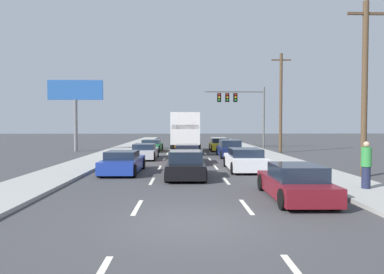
% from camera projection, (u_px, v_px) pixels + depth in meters
% --- Properties ---
extents(ground_plane, '(140.00, 140.00, 0.00)m').
position_uv_depth(ground_plane, '(186.00, 151.00, 33.97)').
color(ground_plane, '#3D3D3F').
extents(sidewalk_right, '(2.74, 80.00, 0.14)m').
position_uv_depth(sidewalk_right, '(264.00, 154.00, 29.14)').
color(sidewalk_right, '#9E9E99').
rests_on(sidewalk_right, ground_plane).
extents(sidewalk_left, '(2.74, 80.00, 0.14)m').
position_uv_depth(sidewalk_left, '(108.00, 155.00, 28.80)').
color(sidewalk_left, '#9E9E99').
rests_on(sidewalk_left, ground_plane).
extents(lane_markings, '(3.54, 57.00, 0.01)m').
position_uv_depth(lane_markings, '(186.00, 152.00, 33.19)').
color(lane_markings, silver).
rests_on(lane_markings, ground_plane).
extents(car_green, '(2.10, 4.18, 1.13)m').
position_uv_depth(car_green, '(151.00, 146.00, 33.47)').
color(car_green, '#196B38').
rests_on(car_green, ground_plane).
extents(car_silver, '(1.89, 4.40, 1.15)m').
position_uv_depth(car_silver, '(145.00, 152.00, 26.02)').
color(car_silver, '#B7BABF').
rests_on(car_silver, ground_plane).
extents(car_blue, '(1.96, 4.40, 1.19)m').
position_uv_depth(car_blue, '(123.00, 163.00, 18.37)').
color(car_blue, '#1E389E').
rests_on(car_blue, ground_plane).
extents(box_truck, '(2.75, 7.89, 3.61)m').
position_uv_depth(box_truck, '(186.00, 130.00, 31.62)').
color(box_truck, white).
rests_on(box_truck, ground_plane).
extents(car_red, '(1.83, 4.60, 1.26)m').
position_uv_depth(car_red, '(187.00, 154.00, 23.21)').
color(car_red, red).
rests_on(car_red, ground_plane).
extents(car_black, '(1.91, 4.04, 1.31)m').
position_uv_depth(car_black, '(186.00, 165.00, 16.72)').
color(car_black, black).
rests_on(car_black, ground_plane).
extents(car_yellow, '(2.02, 4.22, 1.23)m').
position_uv_depth(car_yellow, '(220.00, 145.00, 34.58)').
color(car_yellow, yellow).
rests_on(car_yellow, ground_plane).
extents(car_navy, '(1.85, 4.51, 1.37)m').
position_uv_depth(car_navy, '(230.00, 149.00, 27.65)').
color(car_navy, '#141E4C').
rests_on(car_navy, ground_plane).
extents(car_white, '(2.02, 4.47, 1.25)m').
position_uv_depth(car_white, '(245.00, 160.00, 19.45)').
color(car_white, white).
rests_on(car_white, ground_plane).
extents(car_maroon, '(1.90, 4.20, 1.22)m').
position_uv_depth(car_maroon, '(295.00, 183.00, 11.83)').
color(car_maroon, maroon).
rests_on(car_maroon, ground_plane).
extents(traffic_signal_mast, '(6.59, 0.69, 6.75)m').
position_uv_depth(traffic_signal_mast, '(237.00, 102.00, 37.65)').
color(traffic_signal_mast, '#595B56').
rests_on(traffic_signal_mast, ground_plane).
extents(utility_pole_near, '(1.80, 0.28, 8.56)m').
position_uv_depth(utility_pole_near, '(365.00, 87.00, 16.77)').
color(utility_pole_near, brown).
rests_on(utility_pole_near, ground_plane).
extents(utility_pole_mid, '(1.80, 0.28, 9.16)m').
position_uv_depth(utility_pole_mid, '(281.00, 102.00, 31.78)').
color(utility_pole_mid, brown).
rests_on(utility_pole_mid, ground_plane).
extents(roadside_billboard, '(5.31, 0.36, 6.92)m').
position_uv_depth(roadside_billboard, '(75.00, 99.00, 33.30)').
color(roadside_billboard, slate).
rests_on(roadside_billboard, ground_plane).
extents(pedestrian_near_corner, '(0.38, 0.38, 1.80)m').
position_uv_depth(pedestrian_near_corner, '(366.00, 165.00, 13.10)').
color(pedestrian_near_corner, '#1E233F').
rests_on(pedestrian_near_corner, sidewalk_right).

